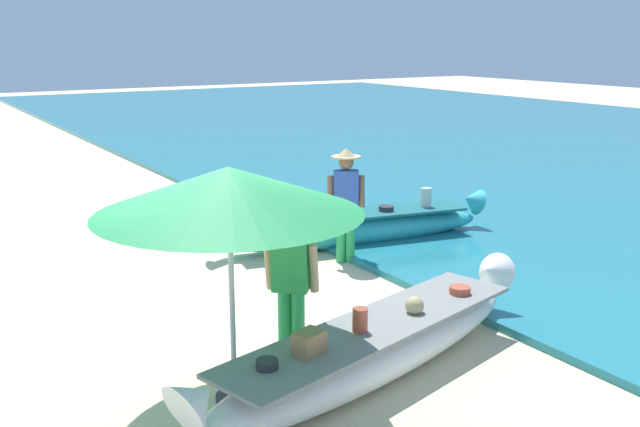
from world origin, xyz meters
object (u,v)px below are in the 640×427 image
Objects in this scene: patio_umbrella_large at (229,191)px; person_vendor_hatted at (346,197)px; person_tourist_customer at (291,280)px; boat_white_foreground at (375,348)px; boat_cyan_midground at (352,228)px.

person_vendor_hatted is at bearing 42.93° from patio_umbrella_large.
person_vendor_hatted is at bearing 47.39° from person_tourist_customer.
boat_cyan_midground is at bearing 58.62° from boat_white_foreground.
patio_umbrella_large reaches higher than person_tourist_customer.
person_vendor_hatted is (-0.58, -0.68, 0.70)m from boat_cyan_midground.
boat_white_foreground is 1.08m from person_tourist_customer.
person_tourist_customer is (-0.55, 0.70, 0.61)m from boat_white_foreground.
boat_white_foreground is 1.98× the size of patio_umbrella_large.
boat_white_foreground is 2.74× the size of person_vendor_hatted.
boat_cyan_midground is at bearing 44.06° from patio_umbrella_large.
person_tourist_customer is at bearing -132.15° from boat_cyan_midground.
boat_white_foreground is 4.69m from boat_cyan_midground.
patio_umbrella_large is (-0.84, -0.40, 1.08)m from person_tourist_customer.
boat_cyan_midground is 2.05× the size of patio_umbrella_large.
person_vendor_hatted is (1.87, 3.33, 0.70)m from boat_white_foreground.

